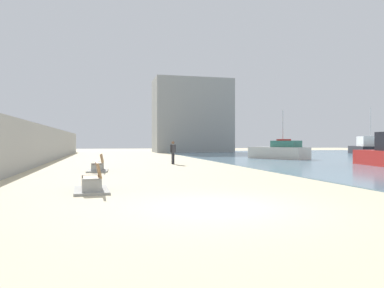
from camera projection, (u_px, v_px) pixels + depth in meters
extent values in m
plane|color=beige|center=(143.00, 164.00, 26.44)|extent=(120.00, 120.00, 0.00)
cube|color=#9E9E99|center=(34.00, 145.00, 24.64)|extent=(0.80, 64.00, 2.87)
cube|color=#9E9E99|center=(92.00, 186.00, 11.18)|extent=(0.61, 0.24, 0.50)
cube|color=#9E9E99|center=(91.00, 182.00, 12.52)|extent=(0.61, 0.24, 0.50)
cube|color=#997047|center=(91.00, 178.00, 11.85)|extent=(0.60, 1.63, 0.06)
cube|color=#997047|center=(98.00, 169.00, 11.91)|extent=(0.26, 1.61, 0.50)
cube|color=#9E9E99|center=(91.00, 190.00, 11.85)|extent=(1.23, 2.16, 0.08)
cube|color=#9E9E99|center=(97.00, 168.00, 19.21)|extent=(0.61, 0.22, 0.50)
cube|color=#9E9E99|center=(98.00, 166.00, 20.58)|extent=(0.61, 0.22, 0.50)
cube|color=#997047|center=(98.00, 163.00, 19.89)|extent=(0.57, 1.62, 0.06)
cube|color=#997047|center=(102.00, 158.00, 19.94)|extent=(0.23, 1.61, 0.50)
cube|color=#9E9E99|center=(98.00, 171.00, 19.90)|extent=(1.19, 2.14, 0.08)
cylinder|color=#333338|center=(172.00, 158.00, 26.15)|extent=(0.12, 0.12, 0.84)
cylinder|color=#333338|center=(174.00, 158.00, 26.24)|extent=(0.12, 0.12, 0.84)
cube|color=#333338|center=(173.00, 149.00, 26.19)|extent=(0.37, 0.31, 0.60)
sphere|color=brown|center=(173.00, 143.00, 26.19)|extent=(0.23, 0.23, 0.23)
cylinder|color=#333338|center=(171.00, 148.00, 26.04)|extent=(0.09, 0.09, 0.54)
cylinder|color=#333338|center=(175.00, 148.00, 26.33)|extent=(0.09, 0.09, 0.54)
cube|color=navy|center=(372.00, 150.00, 53.67)|extent=(1.81, 5.18, 0.87)
cube|color=white|center=(376.00, 143.00, 52.94)|extent=(1.16, 2.31, 1.25)
cylinder|color=silver|center=(370.00, 127.00, 53.89)|extent=(0.12, 0.12, 6.03)
cube|color=black|center=(283.00, 151.00, 44.55)|extent=(4.05, 5.36, 1.02)
cube|color=red|center=(283.00, 143.00, 43.83)|extent=(2.33, 2.60, 0.90)
cylinder|color=silver|center=(283.00, 128.00, 44.77)|extent=(0.12, 0.12, 4.62)
cube|color=beige|center=(278.00, 153.00, 33.85)|extent=(4.50, 5.99, 1.10)
cube|color=#337060|center=(286.00, 144.00, 33.21)|extent=(2.46, 2.89, 0.61)
cube|color=black|center=(363.00, 150.00, 46.69)|extent=(4.93, 7.56, 1.03)
cube|color=white|center=(366.00, 141.00, 45.60)|extent=(2.66, 3.55, 1.27)
cube|color=gray|center=(192.00, 116.00, 56.13)|extent=(12.00, 6.00, 11.39)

